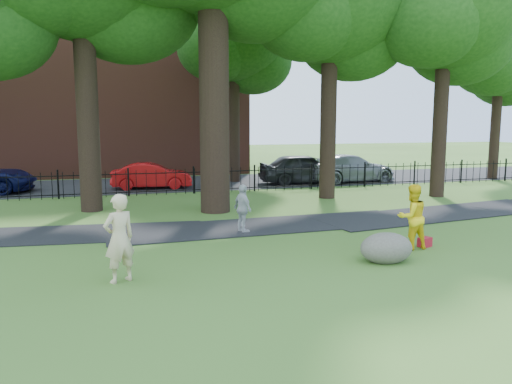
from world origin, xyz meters
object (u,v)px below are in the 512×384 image
object	(u,v)px
woman	(119,238)
red_sedan	(152,176)
boulder	(386,246)
man	(412,217)

from	to	relation	value
woman	red_sedan	distance (m)	15.10
boulder	red_sedan	distance (m)	15.80
man	boulder	size ratio (longest dim) A/B	1.33
man	woman	bearing A→B (deg)	3.07
woman	red_sedan	xyz separation A→B (m)	(1.87, 14.98, -0.29)
man	boulder	xyz separation A→B (m)	(-1.28, -0.89, -0.49)
woman	red_sedan	world-z (taller)	woman
man	boulder	distance (m)	1.63
man	red_sedan	world-z (taller)	man
woman	man	world-z (taller)	woman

